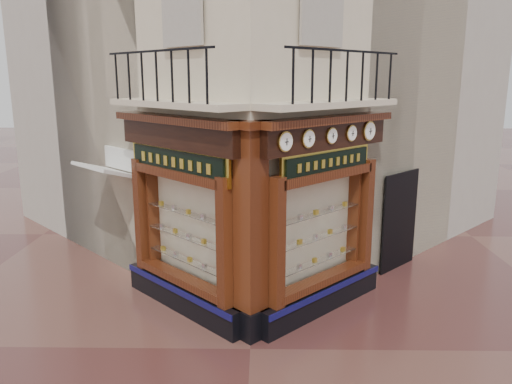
{
  "coord_description": "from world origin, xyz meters",
  "views": [
    {
      "loc": [
        0.22,
        -7.97,
        4.68
      ],
      "look_at": [
        0.07,
        2.0,
        2.39
      ],
      "focal_mm": 35.0,
      "sensor_mm": 36.0,
      "label": 1
    }
  ],
  "objects_px": {
    "clock_b": "(308,139)",
    "signboard_right": "(328,162)",
    "clock_e": "(369,131)",
    "clock_c": "(332,136)",
    "corner_pilaster": "(251,235)",
    "awning": "(113,278)",
    "clock_a": "(285,142)",
    "clock_d": "(351,133)",
    "signboard_left": "(176,162)"
  },
  "relations": [
    {
      "from": "awning",
      "to": "clock_e",
      "type": "bearing_deg",
      "value": -143.79
    },
    {
      "from": "clock_b",
      "to": "signboard_left",
      "type": "distance_m",
      "value": 2.61
    },
    {
      "from": "signboard_left",
      "to": "signboard_right",
      "type": "bearing_deg",
      "value": -135.0
    },
    {
      "from": "awning",
      "to": "corner_pilaster",
      "type": "bearing_deg",
      "value": -173.33
    },
    {
      "from": "clock_d",
      "to": "awning",
      "type": "xyz_separation_m",
      "value": [
        -5.32,
        1.33,
        -3.62
      ]
    },
    {
      "from": "clock_d",
      "to": "signboard_left",
      "type": "relative_size",
      "value": 0.14
    },
    {
      "from": "clock_c",
      "to": "signboard_left",
      "type": "height_order",
      "value": "clock_c"
    },
    {
      "from": "clock_c",
      "to": "clock_b",
      "type": "bearing_deg",
      "value": 180.0
    },
    {
      "from": "corner_pilaster",
      "to": "clock_b",
      "type": "bearing_deg",
      "value": -22.78
    },
    {
      "from": "clock_d",
      "to": "clock_a",
      "type": "bearing_deg",
      "value": -180.0
    },
    {
      "from": "signboard_right",
      "to": "signboard_left",
      "type": "bearing_deg",
      "value": 135.0
    },
    {
      "from": "clock_e",
      "to": "awning",
      "type": "xyz_separation_m",
      "value": [
        -5.76,
        0.89,
        -3.62
      ]
    },
    {
      "from": "clock_c",
      "to": "signboard_right",
      "type": "xyz_separation_m",
      "value": [
        -0.04,
        0.12,
        -0.52
      ]
    },
    {
      "from": "clock_b",
      "to": "clock_d",
      "type": "xyz_separation_m",
      "value": [
        0.92,
        0.92,
        0.0
      ]
    },
    {
      "from": "clock_b",
      "to": "clock_d",
      "type": "height_order",
      "value": "clock_b"
    },
    {
      "from": "clock_d",
      "to": "clock_b",
      "type": "bearing_deg",
      "value": 180.0
    },
    {
      "from": "clock_c",
      "to": "signboard_left",
      "type": "bearing_deg",
      "value": 132.71
    },
    {
      "from": "corner_pilaster",
      "to": "awning",
      "type": "height_order",
      "value": "corner_pilaster"
    },
    {
      "from": "signboard_left",
      "to": "signboard_right",
      "type": "height_order",
      "value": "signboard_left"
    },
    {
      "from": "corner_pilaster",
      "to": "signboard_left",
      "type": "relative_size",
      "value": 1.78
    },
    {
      "from": "clock_a",
      "to": "clock_e",
      "type": "distance_m",
      "value": 2.53
    },
    {
      "from": "clock_a",
      "to": "signboard_right",
      "type": "bearing_deg",
      "value": 4.72
    },
    {
      "from": "clock_a",
      "to": "clock_c",
      "type": "height_order",
      "value": "clock_a"
    },
    {
      "from": "clock_b",
      "to": "clock_e",
      "type": "height_order",
      "value": "clock_e"
    },
    {
      "from": "signboard_left",
      "to": "signboard_right",
      "type": "relative_size",
      "value": 1.18
    },
    {
      "from": "clock_b",
      "to": "signboard_left",
      "type": "height_order",
      "value": "clock_b"
    },
    {
      "from": "clock_c",
      "to": "awning",
      "type": "xyz_separation_m",
      "value": [
        -4.88,
        1.78,
        -3.62
      ]
    },
    {
      "from": "clock_a",
      "to": "awning",
      "type": "height_order",
      "value": "clock_a"
    },
    {
      "from": "clock_c",
      "to": "signboard_left",
      "type": "distance_m",
      "value": 3.01
    },
    {
      "from": "clock_c",
      "to": "clock_e",
      "type": "height_order",
      "value": "clock_e"
    },
    {
      "from": "clock_a",
      "to": "corner_pilaster",
      "type": "bearing_deg",
      "value": 133.9
    },
    {
      "from": "clock_a",
      "to": "clock_c",
      "type": "relative_size",
      "value": 1.13
    },
    {
      "from": "corner_pilaster",
      "to": "clock_d",
      "type": "xyz_separation_m",
      "value": [
        1.95,
        1.34,
        1.67
      ]
    },
    {
      "from": "clock_a",
      "to": "signboard_right",
      "type": "relative_size",
      "value": 0.19
    },
    {
      "from": "clock_d",
      "to": "clock_c",
      "type": "bearing_deg",
      "value": -180.0
    },
    {
      "from": "signboard_left",
      "to": "clock_b",
      "type": "bearing_deg",
      "value": -148.52
    },
    {
      "from": "clock_d",
      "to": "signboard_right",
      "type": "bearing_deg",
      "value": 169.11
    },
    {
      "from": "clock_a",
      "to": "signboard_left",
      "type": "relative_size",
      "value": 0.16
    },
    {
      "from": "clock_a",
      "to": "clock_c",
      "type": "xyz_separation_m",
      "value": [
        0.91,
        0.91,
        -0.0
      ]
    },
    {
      "from": "clock_d",
      "to": "signboard_left",
      "type": "bearing_deg",
      "value": 140.5
    },
    {
      "from": "clock_e",
      "to": "signboard_right",
      "type": "relative_size",
      "value": 0.21
    },
    {
      "from": "clock_c",
      "to": "signboard_right",
      "type": "bearing_deg",
      "value": 62.8
    },
    {
      "from": "corner_pilaster",
      "to": "clock_a",
      "type": "height_order",
      "value": "corner_pilaster"
    },
    {
      "from": "clock_c",
      "to": "corner_pilaster",
      "type": "bearing_deg",
      "value": 165.85
    },
    {
      "from": "clock_b",
      "to": "signboard_right",
      "type": "distance_m",
      "value": 0.91
    },
    {
      "from": "clock_b",
      "to": "clock_d",
      "type": "bearing_deg",
      "value": 0.0
    },
    {
      "from": "clock_b",
      "to": "signboard_left",
      "type": "bearing_deg",
      "value": 121.48
    },
    {
      "from": "clock_a",
      "to": "signboard_left",
      "type": "distance_m",
      "value": 2.35
    },
    {
      "from": "corner_pilaster",
      "to": "clock_e",
      "type": "height_order",
      "value": "corner_pilaster"
    },
    {
      "from": "clock_b",
      "to": "signboard_right",
      "type": "height_order",
      "value": "clock_b"
    }
  ]
}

